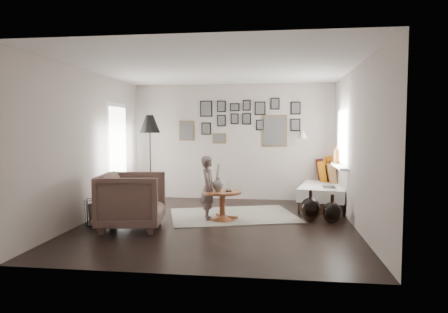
# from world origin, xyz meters

# --- Properties ---
(ground) EXTENTS (4.80, 4.80, 0.00)m
(ground) POSITION_xyz_m (0.00, 0.00, 0.00)
(ground) COLOR black
(ground) RESTS_ON ground
(wall_back) EXTENTS (4.50, 0.00, 4.50)m
(wall_back) POSITION_xyz_m (0.00, 2.40, 1.30)
(wall_back) COLOR #ADA097
(wall_back) RESTS_ON ground
(wall_front) EXTENTS (4.50, 0.00, 4.50)m
(wall_front) POSITION_xyz_m (0.00, -2.40, 1.30)
(wall_front) COLOR #ADA097
(wall_front) RESTS_ON ground
(wall_left) EXTENTS (0.00, 4.80, 4.80)m
(wall_left) POSITION_xyz_m (-2.25, 0.00, 1.30)
(wall_left) COLOR #ADA097
(wall_left) RESTS_ON ground
(wall_right) EXTENTS (0.00, 4.80, 4.80)m
(wall_right) POSITION_xyz_m (2.25, 0.00, 1.30)
(wall_right) COLOR #ADA097
(wall_right) RESTS_ON ground
(ceiling) EXTENTS (4.80, 4.80, 0.00)m
(ceiling) POSITION_xyz_m (0.00, 0.00, 2.60)
(ceiling) COLOR white
(ceiling) RESTS_ON wall_back
(door_left) EXTENTS (0.00, 2.14, 2.14)m
(door_left) POSITION_xyz_m (-2.23, 1.20, 1.05)
(door_left) COLOR white
(door_left) RESTS_ON wall_left
(window_right) EXTENTS (0.15, 1.32, 1.30)m
(window_right) POSITION_xyz_m (2.18, 1.34, 0.93)
(window_right) COLOR white
(window_right) RESTS_ON wall_right
(gallery_wall) EXTENTS (2.74, 0.03, 1.08)m
(gallery_wall) POSITION_xyz_m (0.29, 2.38, 1.74)
(gallery_wall) COLOR brown
(gallery_wall) RESTS_ON wall_back
(wall_sconce) EXTENTS (0.18, 0.36, 0.16)m
(wall_sconce) POSITION_xyz_m (1.55, 2.13, 1.46)
(wall_sconce) COLOR white
(wall_sconce) RESTS_ON wall_back
(rug) EXTENTS (2.59, 2.14, 0.01)m
(rug) POSITION_xyz_m (0.21, 0.63, 0.01)
(rug) COLOR silver
(rug) RESTS_ON ground
(pedestal_table) EXTENTS (0.65, 0.65, 0.51)m
(pedestal_table) POSITION_xyz_m (0.06, 0.23, 0.24)
(pedestal_table) COLOR brown
(pedestal_table) RESTS_ON ground
(vase) EXTENTS (0.19, 0.19, 0.47)m
(vase) POSITION_xyz_m (-0.02, 0.25, 0.66)
(vase) COLOR black
(vase) RESTS_ON pedestal_table
(candles) EXTENTS (0.11, 0.11, 0.24)m
(candles) POSITION_xyz_m (0.17, 0.23, 0.63)
(candles) COLOR black
(candles) RESTS_ON pedestal_table
(daybed) EXTENTS (1.29, 2.18, 1.01)m
(daybed) POSITION_xyz_m (2.00, 1.94, 0.32)
(daybed) COLOR black
(daybed) RESTS_ON ground
(magazine_on_daybed) EXTENTS (0.24, 0.32, 0.02)m
(magazine_on_daybed) POSITION_xyz_m (2.00, 1.29, 0.47)
(magazine_on_daybed) COLOR black
(magazine_on_daybed) RESTS_ON daybed
(armchair) EXTENTS (1.12, 1.10, 0.90)m
(armchair) POSITION_xyz_m (-1.30, -0.52, 0.45)
(armchair) COLOR brown
(armchair) RESTS_ON ground
(armchair_cushion) EXTENTS (0.45, 0.46, 0.18)m
(armchair_cushion) POSITION_xyz_m (-1.27, -0.47, 0.48)
(armchair_cushion) COLOR white
(armchair_cushion) RESTS_ON armchair
(floor_lamp) EXTENTS (0.44, 0.44, 1.89)m
(floor_lamp) POSITION_xyz_m (-1.69, 1.66, 1.63)
(floor_lamp) COLOR black
(floor_lamp) RESTS_ON ground
(magazine_basket) EXTENTS (0.40, 0.40, 0.43)m
(magazine_basket) POSITION_xyz_m (-2.00, -0.33, 0.21)
(magazine_basket) COLOR black
(magazine_basket) RESTS_ON ground
(demijohn_large) EXTENTS (0.36, 0.36, 0.54)m
(demijohn_large) POSITION_xyz_m (1.57, 0.38, 0.21)
(demijohn_large) COLOR black
(demijohn_large) RESTS_ON ground
(demijohn_small) EXTENTS (0.32, 0.32, 0.49)m
(demijohn_small) POSITION_xyz_m (1.92, 0.26, 0.18)
(demijohn_small) COLOR black
(demijohn_small) RESTS_ON ground
(child) EXTENTS (0.39, 0.48, 1.13)m
(child) POSITION_xyz_m (-0.20, 0.26, 0.56)
(child) COLOR #614F4C
(child) RESTS_ON ground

